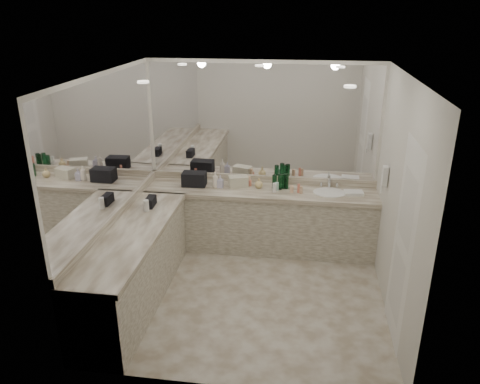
# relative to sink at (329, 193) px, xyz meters

# --- Properties ---
(floor) EXTENTS (3.20, 3.20, 0.00)m
(floor) POSITION_rel_sink_xyz_m (-0.95, -1.20, -0.90)
(floor) COLOR #BEB5A5
(floor) RESTS_ON ground
(ceiling) EXTENTS (3.20, 3.20, 0.00)m
(ceiling) POSITION_rel_sink_xyz_m (-0.95, -1.20, 1.71)
(ceiling) COLOR white
(ceiling) RESTS_ON floor
(wall_back) EXTENTS (3.20, 0.02, 2.60)m
(wall_back) POSITION_rel_sink_xyz_m (-0.95, 0.30, 0.41)
(wall_back) COLOR beige
(wall_back) RESTS_ON floor
(wall_left) EXTENTS (0.02, 3.00, 2.60)m
(wall_left) POSITION_rel_sink_xyz_m (-2.55, -1.20, 0.41)
(wall_left) COLOR beige
(wall_left) RESTS_ON floor
(wall_right) EXTENTS (0.02, 3.00, 2.60)m
(wall_right) POSITION_rel_sink_xyz_m (0.65, -1.20, 0.41)
(wall_right) COLOR beige
(wall_right) RESTS_ON floor
(vanity_back_base) EXTENTS (3.20, 0.60, 0.84)m
(vanity_back_base) POSITION_rel_sink_xyz_m (-0.95, 0.00, -0.48)
(vanity_back_base) COLOR beige
(vanity_back_base) RESTS_ON floor
(vanity_back_top) EXTENTS (3.20, 0.64, 0.06)m
(vanity_back_top) POSITION_rel_sink_xyz_m (-0.95, -0.01, -0.03)
(vanity_back_top) COLOR beige
(vanity_back_top) RESTS_ON vanity_back_base
(vanity_left_base) EXTENTS (0.60, 2.40, 0.84)m
(vanity_left_base) POSITION_rel_sink_xyz_m (-2.25, -1.50, -0.48)
(vanity_left_base) COLOR beige
(vanity_left_base) RESTS_ON floor
(vanity_left_top) EXTENTS (0.64, 2.42, 0.06)m
(vanity_left_top) POSITION_rel_sink_xyz_m (-2.24, -1.50, -0.03)
(vanity_left_top) COLOR beige
(vanity_left_top) RESTS_ON vanity_left_base
(backsplash_back) EXTENTS (3.20, 0.04, 0.10)m
(backsplash_back) POSITION_rel_sink_xyz_m (-0.95, 0.28, 0.05)
(backsplash_back) COLOR beige
(backsplash_back) RESTS_ON vanity_back_top
(backsplash_left) EXTENTS (0.04, 3.00, 0.10)m
(backsplash_left) POSITION_rel_sink_xyz_m (-2.53, -1.20, 0.05)
(backsplash_left) COLOR beige
(backsplash_left) RESTS_ON vanity_left_top
(mirror_back) EXTENTS (3.12, 0.01, 1.55)m
(mirror_back) POSITION_rel_sink_xyz_m (-0.95, 0.29, 0.88)
(mirror_back) COLOR white
(mirror_back) RESTS_ON wall_back
(mirror_left) EXTENTS (0.01, 2.92, 1.55)m
(mirror_left) POSITION_rel_sink_xyz_m (-2.54, -1.20, 0.88)
(mirror_left) COLOR white
(mirror_left) RESTS_ON wall_left
(sink) EXTENTS (0.44, 0.44, 0.03)m
(sink) POSITION_rel_sink_xyz_m (0.00, 0.00, 0.00)
(sink) COLOR white
(sink) RESTS_ON vanity_back_top
(faucet) EXTENTS (0.24, 0.16, 0.14)m
(faucet) POSITION_rel_sink_xyz_m (0.00, 0.21, 0.07)
(faucet) COLOR silver
(faucet) RESTS_ON vanity_back_top
(wall_phone) EXTENTS (0.06, 0.10, 0.24)m
(wall_phone) POSITION_rel_sink_xyz_m (0.61, -0.50, 0.46)
(wall_phone) COLOR white
(wall_phone) RESTS_ON wall_right
(door) EXTENTS (0.02, 0.82, 2.10)m
(door) POSITION_rel_sink_xyz_m (0.64, -1.70, 0.16)
(door) COLOR white
(door) RESTS_ON wall_right
(black_toiletry_bag) EXTENTS (0.34, 0.22, 0.19)m
(black_toiletry_bag) POSITION_rel_sink_xyz_m (-1.87, 0.01, 0.10)
(black_toiletry_bag) COLOR black
(black_toiletry_bag) RESTS_ON vanity_back_top
(black_bag_spill) EXTENTS (0.11, 0.22, 0.12)m
(black_bag_spill) POSITION_rel_sink_xyz_m (-2.25, -0.77, 0.06)
(black_bag_spill) COLOR black
(black_bag_spill) RESTS_ON vanity_left_top
(cream_cosmetic_case) EXTENTS (0.30, 0.24, 0.15)m
(cream_cosmetic_case) POSITION_rel_sink_xyz_m (-1.26, 0.07, 0.08)
(cream_cosmetic_case) COLOR beige
(cream_cosmetic_case) RESTS_ON vanity_back_top
(hand_towel) EXTENTS (0.26, 0.19, 0.04)m
(hand_towel) POSITION_rel_sink_xyz_m (0.32, -0.01, 0.03)
(hand_towel) COLOR white
(hand_towel) RESTS_ON vanity_back_top
(lotion_left) EXTENTS (0.06, 0.06, 0.15)m
(lotion_left) POSITION_rel_sink_xyz_m (-2.25, -0.93, 0.08)
(lotion_left) COLOR white
(lotion_left) RESTS_ON vanity_left_top
(soap_bottle_a) EXTENTS (0.11, 0.11, 0.22)m
(soap_bottle_a) POSITION_rel_sink_xyz_m (-1.57, -0.00, 0.12)
(soap_bottle_a) COLOR white
(soap_bottle_a) RESTS_ON vanity_back_top
(soap_bottle_b) EXTENTS (0.08, 0.08, 0.18)m
(soap_bottle_b) POSITION_rel_sink_xyz_m (-1.50, -0.01, 0.09)
(soap_bottle_b) COLOR silver
(soap_bottle_b) RESTS_ON vanity_back_top
(soap_bottle_c) EXTENTS (0.13, 0.13, 0.15)m
(soap_bottle_c) POSITION_rel_sink_xyz_m (-0.97, 0.05, 0.08)
(soap_bottle_c) COLOR #D5BA79
(soap_bottle_c) RESTS_ON vanity_back_top
(green_bottle_0) EXTENTS (0.06, 0.06, 0.22)m
(green_bottle_0) POSITION_rel_sink_xyz_m (-0.59, 0.08, 0.11)
(green_bottle_0) COLOR #125328
(green_bottle_0) RESTS_ON vanity_back_top
(green_bottle_1) EXTENTS (0.06, 0.06, 0.20)m
(green_bottle_1) POSITION_rel_sink_xyz_m (-0.62, 0.09, 0.11)
(green_bottle_1) COLOR #125328
(green_bottle_1) RESTS_ON vanity_back_top
(green_bottle_2) EXTENTS (0.06, 0.06, 0.21)m
(green_bottle_2) POSITION_rel_sink_xyz_m (-0.67, 0.05, 0.11)
(green_bottle_2) COLOR #125328
(green_bottle_2) RESTS_ON vanity_back_top
(green_bottle_3) EXTENTS (0.06, 0.06, 0.19)m
(green_bottle_3) POSITION_rel_sink_xyz_m (-0.75, 0.08, 0.10)
(green_bottle_3) COLOR #125328
(green_bottle_3) RESTS_ON vanity_back_top
(amenity_bottle_0) EXTENTS (0.04, 0.04, 0.08)m
(amenity_bottle_0) POSITION_rel_sink_xyz_m (-1.10, 0.11, 0.05)
(amenity_bottle_0) COLOR #E57F66
(amenity_bottle_0) RESTS_ON vanity_back_top
(amenity_bottle_1) EXTENTS (0.05, 0.05, 0.14)m
(amenity_bottle_1) POSITION_rel_sink_xyz_m (-1.12, 0.13, 0.07)
(amenity_bottle_1) COLOR #E0B28C
(amenity_bottle_1) RESTS_ON vanity_back_top
(amenity_bottle_2) EXTENTS (0.04, 0.04, 0.12)m
(amenity_bottle_2) POSITION_rel_sink_xyz_m (-0.42, -0.05, 0.07)
(amenity_bottle_2) COLOR #E57F66
(amenity_bottle_2) RESTS_ON vanity_back_top
(amenity_bottle_3) EXTENTS (0.05, 0.05, 0.10)m
(amenity_bottle_3) POSITION_rel_sink_xyz_m (-0.51, -0.06, 0.05)
(amenity_bottle_3) COLOR #E0B28C
(amenity_bottle_3) RESTS_ON vanity_back_top
(amenity_bottle_4) EXTENTS (0.04, 0.04, 0.10)m
(amenity_bottle_4) POSITION_rel_sink_xyz_m (-1.75, 0.03, 0.06)
(amenity_bottle_4) COLOR silver
(amenity_bottle_4) RESTS_ON vanity_back_top
(amenity_bottle_5) EXTENTS (0.06, 0.06, 0.10)m
(amenity_bottle_5) POSITION_rel_sink_xyz_m (-1.95, 0.09, 0.06)
(amenity_bottle_5) COLOR #E57F66
(amenity_bottle_5) RESTS_ON vanity_back_top
(amenity_bottle_6) EXTENTS (0.05, 0.05, 0.13)m
(amenity_bottle_6) POSITION_rel_sink_xyz_m (-0.74, -0.08, 0.07)
(amenity_bottle_6) COLOR white
(amenity_bottle_6) RESTS_ON vanity_back_top
(amenity_bottle_7) EXTENTS (0.04, 0.04, 0.10)m
(amenity_bottle_7) POSITION_rel_sink_xyz_m (-0.38, -0.08, 0.06)
(amenity_bottle_7) COLOR #E0B28C
(amenity_bottle_7) RESTS_ON vanity_back_top
(amenity_bottle_8) EXTENTS (0.05, 0.05, 0.11)m
(amenity_bottle_8) POSITION_rel_sink_xyz_m (-0.71, -0.01, 0.06)
(amenity_bottle_8) COLOR silver
(amenity_bottle_8) RESTS_ON vanity_back_top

